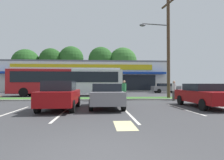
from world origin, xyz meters
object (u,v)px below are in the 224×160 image
object	(u,v)px
car_0	(165,88)
car_4	(204,95)
city_bus	(67,81)
car_3	(28,88)
pedestrian_near_bench	(124,91)
car_1	(106,95)
utility_pole	(167,44)
pedestrian_by_pole	(174,91)
car_2	(60,95)

from	to	relation	value
car_0	car_4	xyz separation A→B (m)	(-3.73, -17.49, -0.00)
city_bus	car_3	xyz separation A→B (m)	(-6.44, 5.53, -0.99)
pedestrian_near_bench	car_0	bearing A→B (deg)	142.77
car_3	pedestrian_near_bench	xyz separation A→B (m)	(12.13, -13.55, 0.07)
car_1	city_bus	bearing A→B (deg)	20.13
car_4	utility_pole	bearing A→B (deg)	-179.21
car_0	car_3	size ratio (longest dim) A/B	0.87
city_bus	car_0	bearing A→B (deg)	21.76
utility_pole	pedestrian_by_pole	xyz separation A→B (m)	(0.00, -1.64, -4.32)
car_1	pedestrian_near_bench	distance (m)	3.67
car_1	pedestrian_by_pole	size ratio (longest dim) A/B	2.67
pedestrian_near_bench	car_4	bearing A→B (deg)	45.94
car_0	utility_pole	bearing A→B (deg)	-108.67
car_0	pedestrian_by_pole	distance (m)	13.46
car_0	pedestrian_near_bench	size ratio (longest dim) A/B	2.48
utility_pole	city_bus	distance (m)	11.90
city_bus	car_2	bearing A→B (deg)	-84.20
car_0	car_3	world-z (taller)	car_3
car_2	car_1	bearing A→B (deg)	-76.69
car_3	car_4	world-z (taller)	car_3
utility_pole	pedestrian_near_bench	xyz separation A→B (m)	(-4.44, -2.76, -4.32)
car_1	car_2	world-z (taller)	car_2
pedestrian_by_pole	city_bus	bearing A→B (deg)	30.58
car_4	pedestrian_by_pole	world-z (taller)	pedestrian_by_pole
city_bus	pedestrian_near_bench	bearing A→B (deg)	-56.29
car_3	utility_pole	bearing A→B (deg)	-33.06
utility_pole	car_1	xyz separation A→B (m)	(-5.96, -6.11, -4.41)
car_2	car_3	distance (m)	19.25
car_0	city_bus	bearing A→B (deg)	-156.62
utility_pole	car_4	bearing A→B (deg)	-89.21
utility_pole	car_4	distance (m)	7.62
city_bus	car_4	distance (m)	15.38
city_bus	car_4	bearing A→B (deg)	-49.93
city_bus	car_0	world-z (taller)	city_bus
pedestrian_by_pole	car_2	bearing A→B (deg)	95.50
city_bus	pedestrian_near_bench	world-z (taller)	city_bus
car_0	car_2	distance (m)	21.84
car_2	pedestrian_by_pole	size ratio (longest dim) A/B	2.53
pedestrian_near_bench	pedestrian_by_pole	bearing A→B (deg)	97.45
car_0	car_4	size ratio (longest dim) A/B	0.89
utility_pole	city_bus	xyz separation A→B (m)	(-10.12, 5.25, -3.40)
car_2	pedestrian_near_bench	distance (m)	5.72
car_4	car_3	bearing A→B (deg)	-135.58
city_bus	pedestrian_near_bench	size ratio (longest dim) A/B	7.64
car_0	car_4	world-z (taller)	car_0
utility_pole	car_3	distance (m)	20.25
car_2	pedestrian_by_pole	bearing A→B (deg)	-59.30
car_3	pedestrian_near_bench	world-z (taller)	pedestrian_near_bench
pedestrian_near_bench	car_2	bearing A→B (deg)	-52.92
car_1	pedestrian_near_bench	bearing A→B (deg)	-24.41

